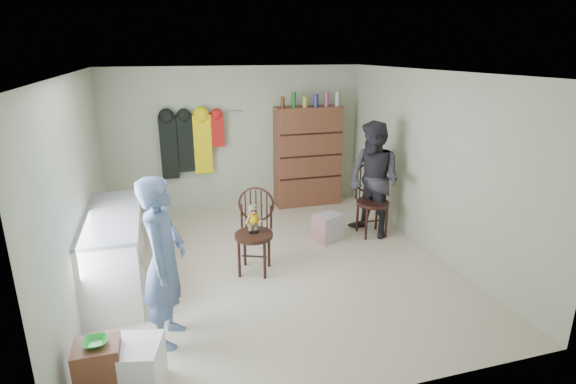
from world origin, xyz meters
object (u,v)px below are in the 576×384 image
object	(u,v)px
chair_front	(254,226)
chair_far	(371,197)
counter	(115,251)
dresser	(308,156)

from	to	relation	value
chair_front	chair_far	world-z (taller)	chair_far
chair_far	chair_front	bearing A→B (deg)	-158.93
chair_front	chair_far	distance (m)	2.11
counter	chair_far	bearing A→B (deg)	10.41
counter	chair_far	xyz separation A→B (m)	(3.68, 0.68, 0.12)
chair_front	counter	bearing A→B (deg)	-157.86
counter	chair_far	world-z (taller)	chair_far
counter	dresser	xyz separation A→B (m)	(3.20, 2.30, 0.44)
counter	chair_front	bearing A→B (deg)	-1.12
chair_front	chair_far	bearing A→B (deg)	42.84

